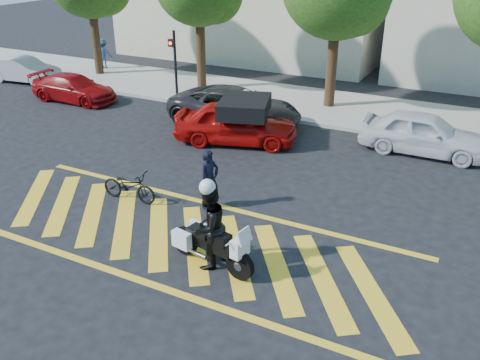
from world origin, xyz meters
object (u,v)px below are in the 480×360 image
at_px(officer_bike, 210,179).
at_px(parked_far_left, 24,70).
at_px(police_motorcycle, 210,244).
at_px(parked_mid_right, 424,133).
at_px(bicycle, 129,186).
at_px(officer_moto, 209,227).
at_px(parked_mid_left, 235,107).
at_px(parked_left, 74,88).
at_px(red_convertible, 236,123).

distance_m(officer_bike, parked_far_left, 17.17).
xyz_separation_m(police_motorcycle, parked_mid_right, (3.17, 9.23, 0.17)).
bearing_deg(police_motorcycle, bicycle, 165.17).
bearing_deg(officer_moto, parked_mid_left, -145.48).
bearing_deg(officer_bike, officer_moto, -132.74).
xyz_separation_m(bicycle, parked_left, (-8.47, 6.75, 0.15)).
bearing_deg(parked_mid_right, bicycle, 137.18).
relative_size(bicycle, parked_far_left, 0.44).
xyz_separation_m(bicycle, officer_moto, (3.64, -1.73, 0.55)).
height_order(bicycle, officer_moto, officer_moto).
relative_size(parked_far_left, parked_mid_left, 0.72).
relative_size(officer_moto, parked_mid_right, 0.47).
distance_m(officer_moto, parked_mid_left, 9.68).
bearing_deg(officer_moto, bicycle, -105.01).
distance_m(officer_moto, parked_mid_right, 9.78).
distance_m(parked_far_left, parked_left, 4.94).
relative_size(parked_mid_left, parked_mid_right, 1.25).
height_order(bicycle, parked_mid_right, parked_mid_right).
distance_m(police_motorcycle, parked_mid_right, 9.76).
relative_size(parked_far_left, parked_mid_right, 0.90).
distance_m(officer_bike, parked_mid_right, 8.21).
bearing_deg(parked_far_left, officer_moto, -127.42).
height_order(police_motorcycle, officer_moto, officer_moto).
distance_m(police_motorcycle, parked_far_left, 19.55).
bearing_deg(bicycle, parked_mid_left, -0.77).
height_order(police_motorcycle, parked_left, parked_left).
xyz_separation_m(officer_moto, parked_left, (-12.11, 8.48, -0.40)).
relative_size(officer_bike, parked_far_left, 0.44).
distance_m(parked_left, parked_mid_right, 15.32).
bearing_deg(police_motorcycle, officer_moto, -147.07).
distance_m(bicycle, parked_mid_left, 7.11).
distance_m(parked_mid_left, parked_mid_right, 7.16).
bearing_deg(red_convertible, parked_far_left, 61.48).
bearing_deg(bicycle, parked_mid_right, -45.61).
height_order(police_motorcycle, red_convertible, red_convertible).
relative_size(officer_bike, officer_moto, 0.85).
relative_size(parked_left, parked_mid_right, 0.97).
relative_size(police_motorcycle, parked_left, 0.56).
relative_size(bicycle, officer_moto, 0.85).
xyz_separation_m(police_motorcycle, red_convertible, (-3.06, 7.16, 0.19)).
xyz_separation_m(officer_bike, bicycle, (-2.26, -0.69, -0.40)).
relative_size(police_motorcycle, parked_mid_right, 0.54).
distance_m(officer_bike, red_convertible, 5.02).
bearing_deg(parked_mid_left, police_motorcycle, -153.60).
relative_size(parked_far_left, parked_left, 0.93).
relative_size(police_motorcycle, officer_moto, 1.16).
xyz_separation_m(officer_moto, parked_mid_left, (-3.96, 8.83, -0.26)).
bearing_deg(red_convertible, parked_mid_right, -88.96).
height_order(officer_moto, red_convertible, officer_moto).
xyz_separation_m(officer_moto, red_convertible, (-3.04, 7.16, -0.25)).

